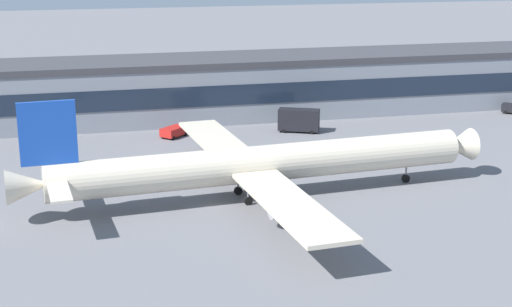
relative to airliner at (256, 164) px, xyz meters
name	(u,v)px	position (x,y,z in m)	size (l,w,h in m)	color
ground_plane	(213,205)	(-6.13, -1.17, -4.69)	(600.00, 600.00, 0.00)	slate
terminal_building	(162,89)	(-6.13, 49.28, 1.13)	(199.69, 16.32, 11.60)	gray
airliner	(256,164)	(0.00, 0.00, 0.00)	(64.25, 55.66, 14.84)	beige
catering_truck	(300,119)	(16.21, 33.55, -2.40)	(7.63, 5.36, 4.15)	black
pushback_tractor	(174,131)	(-6.10, 35.25, -3.64)	(5.26, 5.20, 1.75)	red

